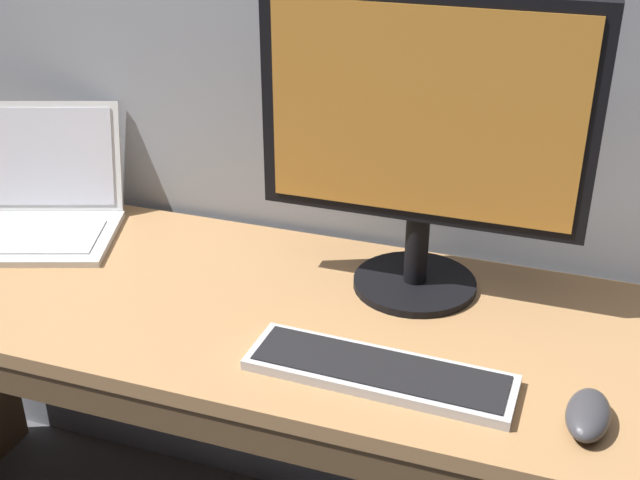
{
  "coord_description": "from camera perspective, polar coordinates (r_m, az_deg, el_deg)",
  "views": [
    {
      "loc": [
        0.47,
        -1.11,
        1.48
      ],
      "look_at": [
        0.09,
        0.0,
        0.88
      ],
      "focal_mm": 44.96,
      "sensor_mm": 36.0,
      "label": 1
    }
  ],
  "objects": [
    {
      "name": "wired_keyboard",
      "position": [
        1.23,
        4.24,
        -9.36
      ],
      "size": [
        0.41,
        0.13,
        0.02
      ],
      "color": "#BCBCC1",
      "rests_on": "desk"
    },
    {
      "name": "computer_mouse",
      "position": [
        1.19,
        18.54,
        -11.7
      ],
      "size": [
        0.07,
        0.12,
        0.04
      ],
      "primitive_type": "ellipsoid",
      "rotation": [
        0.0,
        0.0,
        -0.07
      ],
      "color": "#38383D",
      "rests_on": "desk"
    },
    {
      "name": "laptop_white",
      "position": [
        1.75,
        -19.4,
        2.38
      ],
      "size": [
        0.4,
        0.39,
        0.24
      ],
      "color": "white",
      "rests_on": "desk"
    },
    {
      "name": "desk",
      "position": [
        1.54,
        -3.33,
        -11.87
      ],
      "size": [
        1.81,
        0.56,
        0.74
      ],
      "color": "#A87A4C",
      "rests_on": "ground"
    },
    {
      "name": "external_monitor",
      "position": [
        1.34,
        7.28,
        7.41
      ],
      "size": [
        0.56,
        0.22,
        0.53
      ],
      "color": "black",
      "rests_on": "desk"
    }
  ]
}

